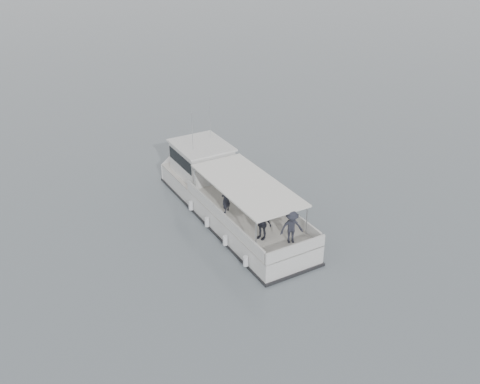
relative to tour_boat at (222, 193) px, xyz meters
The scene contains 2 objects.
ground 3.76m from the tour_boat, ahead, with size 1400.00×1400.00×0.00m, color #525D61.
tour_boat is the anchor object (origin of this frame).
Camera 1 is at (11.43, -18.22, 13.72)m, focal length 40.00 mm.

